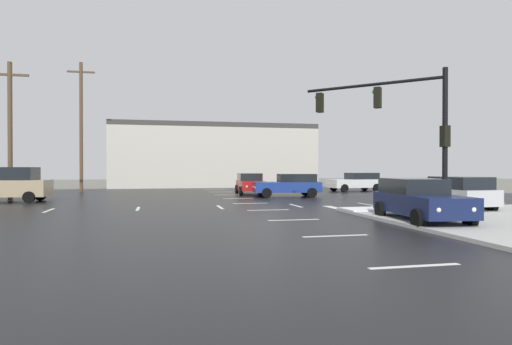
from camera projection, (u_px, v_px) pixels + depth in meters
name	position (u px, v px, depth m)	size (l,w,h in m)	color
ground_plane	(259.00, 207.00, 22.36)	(120.00, 120.00, 0.00)	slate
road_asphalt	(259.00, 207.00, 22.36)	(44.00, 44.00, 0.02)	black
snow_strip_curbside	(387.00, 209.00, 19.54)	(4.00, 1.60, 0.06)	white
lane_markings	(289.00, 208.00, 21.27)	(36.15, 36.15, 0.01)	silver
traffic_signal_mast	(401.00, 117.00, 19.36)	(4.69, 4.78, 6.11)	black
strip_building_background	(213.00, 156.00, 47.23)	(21.18, 8.00, 6.64)	beige
sedan_red	(250.00, 183.00, 32.99)	(2.29, 4.64, 1.58)	#B21919
sedan_navy	(419.00, 199.00, 15.78)	(2.41, 4.67, 1.58)	#141E47
sedan_white	(357.00, 182.00, 37.08)	(4.67, 2.41, 1.58)	white
suv_tan	(5.00, 184.00, 25.24)	(4.93, 2.40, 2.03)	tan
sedan_blue	(289.00, 185.00, 29.78)	(4.66, 2.36, 1.58)	navy
sedan_silver	(453.00, 193.00, 20.23)	(2.04, 4.55, 1.58)	#B7BABF
utility_pole_far	(10.00, 128.00, 27.18)	(2.20, 0.28, 8.63)	brown
utility_pole_distant	(81.00, 125.00, 36.44)	(2.20, 0.28, 10.86)	brown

